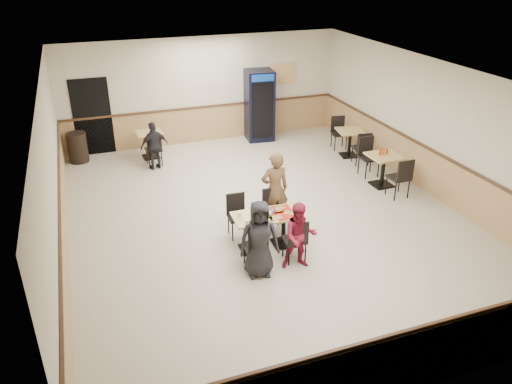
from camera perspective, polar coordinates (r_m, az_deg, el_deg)
name	(u,v)px	position (r m, az deg, el deg)	size (l,w,h in m)	color
ground	(266,216)	(10.62, 1.11, -2.81)	(10.00, 10.00, 0.00)	beige
room_shell	(294,142)	(13.15, 4.41, 5.74)	(10.00, 10.00, 10.00)	silver
main_table	(268,226)	(9.36, 1.32, -3.86)	(1.32, 0.70, 0.69)	black
main_chairs	(265,227)	(9.35, 1.05, -4.02)	(1.21, 1.56, 0.88)	black
diner_woman_left	(259,239)	(8.48, 0.38, -5.40)	(0.69, 0.45, 1.40)	black
diner_woman_right	(300,236)	(8.74, 5.02, -5.04)	(0.61, 0.47, 1.25)	maroon
diner_man_opposite	(275,189)	(9.98, 2.16, 0.29)	(0.58, 0.38, 1.58)	brown
lone_diner	(154,146)	(12.97, -11.54, 5.20)	(0.73, 0.30, 1.25)	black
tabletop_clutter	(273,214)	(9.22, 1.96, -2.50)	(1.10, 0.57, 0.12)	red
side_table_near	(384,165)	(12.18, 14.37, 2.96)	(0.74, 0.74, 0.78)	black
side_table_near_chair_south	(399,177)	(11.72, 16.00, 1.70)	(0.46, 0.46, 0.99)	black
side_table_near_chair_north	(369,157)	(12.66, 12.83, 3.91)	(0.46, 0.46, 0.99)	black
side_table_far	(350,139)	(13.81, 10.68, 5.97)	(0.80, 0.80, 0.74)	black
side_table_far_chair_south	(361,147)	(13.35, 11.92, 5.04)	(0.43, 0.43, 0.93)	black
side_table_far_chair_north	(339,133)	(14.30, 9.51, 6.66)	(0.43, 0.43, 0.93)	black
condiment_caddy	(383,151)	(12.07, 14.30, 4.55)	(0.23, 0.06, 0.20)	#BD380D
back_table	(150,141)	(13.78, -12.04, 5.76)	(0.70, 0.70, 0.72)	black
back_table_chair_lone	(153,149)	(13.26, -11.64, 4.87)	(0.42, 0.42, 0.91)	black
pepsi_cooler	(259,105)	(14.73, 0.38, 9.86)	(0.85, 0.85, 2.04)	black
trash_bin	(78,148)	(14.05, -19.72, 4.81)	(0.51, 0.51, 0.80)	black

